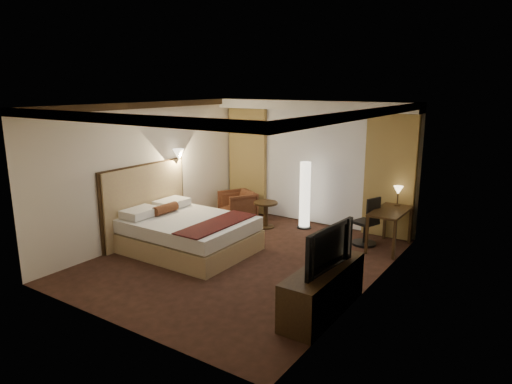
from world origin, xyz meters
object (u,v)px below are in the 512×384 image
Objects in this scene: armchair at (238,204)px; office_chair at (365,220)px; desk at (389,229)px; bed at (189,234)px; side_table at (266,215)px; floor_lamp at (305,195)px; dresser at (323,290)px; television at (323,244)px.

office_chair is at bearing 28.91° from armchair.
desk is (3.48, 0.04, 0.01)m from armchair.
bed is at bearing -120.74° from office_chair.
side_table is 0.39× the size of floor_lamp.
office_chair is at bearing 99.92° from dresser.
bed is at bearing 81.10° from television.
television is (-0.03, 0.00, 0.64)m from dresser.
side_table is 0.51× the size of desk.
armchair reaches higher than bed.
television is (2.65, -2.77, 0.69)m from side_table.
side_table is 0.94m from floor_lamp.
desk is 0.47m from office_chair.
side_table is 3.85m from dresser.
armchair reaches higher than dresser.
side_table is at bearing 78.45° from bed.
dresser is at bearing -10.41° from armchair.
television reaches higher than side_table.
floor_lamp is at bearing 39.69° from armchair.
television reaches higher than office_chair.
television is at bearing -14.17° from bed.
bed is 2.70m from floor_lamp.
armchair is 0.87m from side_table.
television is (0.02, -2.95, 0.59)m from desk.
desk reaches higher than side_table.
side_table is 3.89m from television.
bed is 3.92× the size of side_table.
floor_lamp is at bearing 36.48° from television.
office_chair is at bearing 14.62° from television.
bed is at bearing -144.33° from desk.
side_table is at bearing -148.52° from floor_lamp.
office_chair is 0.87× the size of television.
dresser is (3.53, -2.91, -0.04)m from armchair.
desk reaches higher than dresser.
bed and dresser have the same top height.
armchair is 0.66× the size of desk.
armchair is at bearing 140.53° from dresser.
television is (3.06, -0.77, 0.65)m from bed.
dresser is (0.51, -2.90, -0.16)m from office_chair.
side_table is 2.64m from desk.
side_table is 0.51× the size of television.
bed is at bearing -49.15° from armchair.
armchair is 3.48m from desk.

